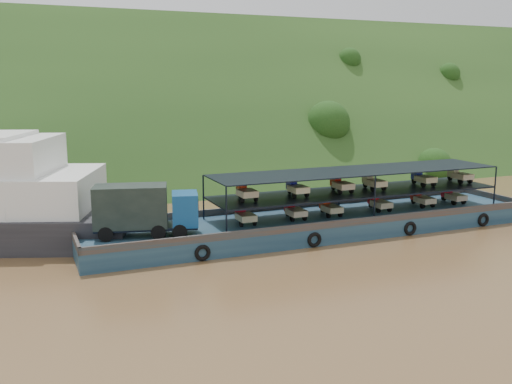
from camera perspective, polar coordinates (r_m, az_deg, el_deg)
name	(u,v)px	position (r m, az deg, el deg)	size (l,w,h in m)	color
ground	(298,241)	(40.89, 4.22, -4.94)	(160.00, 160.00, 0.00)	brown
hillside	(172,171)	(74.11, -8.42, 2.12)	(140.00, 28.00, 28.00)	#193412
cargo_barge	(303,219)	(42.59, 4.73, -2.71)	(35.00, 7.18, 4.60)	#122B41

